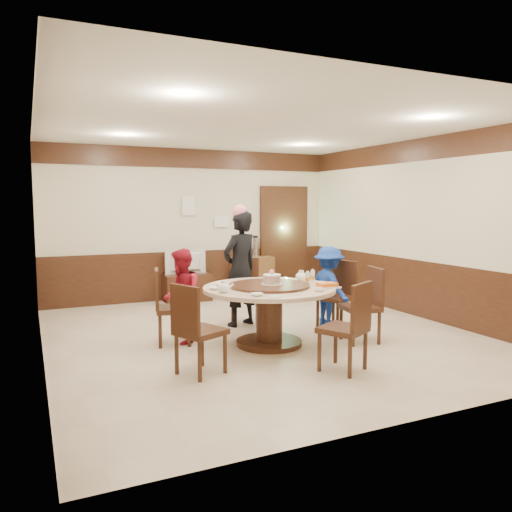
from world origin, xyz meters
name	(u,v)px	position (x,y,z in m)	size (l,w,h in m)	color
room	(261,256)	(0.01, 0.01, 1.08)	(6.00, 6.04, 2.84)	beige
banquet_table	(269,304)	(-0.12, -0.49, 0.53)	(1.67, 1.67, 0.78)	#371D11
chair_0	(337,307)	(1.14, -0.12, 0.30)	(0.56, 0.55, 0.97)	#371D11
chair_1	(245,303)	(0.07, 0.71, 0.30)	(0.58, 0.59, 0.97)	#371D11
chair_2	(172,320)	(-1.22, 0.07, 0.30)	(0.54, 0.53, 0.97)	#371D11
chair_3	(199,346)	(-1.27, -1.16, 0.30)	(0.59, 0.58, 0.97)	#371D11
chair_4	(345,343)	(0.18, -1.71, 0.30)	(0.59, 0.60, 0.97)	#371D11
chair_5	(362,319)	(1.04, -0.86, 0.30)	(0.52, 0.51, 0.97)	#371D11
person_standing	(240,269)	(-0.05, 0.62, 0.84)	(0.62, 0.40, 1.69)	black
person_red	(182,296)	(-1.09, 0.09, 0.61)	(0.59, 0.46, 1.22)	#A71628
person_blue	(329,287)	(1.05, -0.05, 0.59)	(0.76, 0.44, 1.18)	#18399B
birthday_cake	(272,279)	(-0.09, -0.50, 0.84)	(0.27, 0.27, 0.19)	white
teapot_left	(224,288)	(-0.79, -0.65, 0.81)	(0.17, 0.15, 0.13)	white
teapot_right	(301,277)	(0.47, -0.27, 0.81)	(0.17, 0.15, 0.13)	white
bowl_0	(221,284)	(-0.64, -0.15, 0.77)	(0.14, 0.14, 0.03)	white
bowl_1	(319,290)	(0.27, -1.05, 0.77)	(0.13, 0.13, 0.04)	white
bowl_2	(257,295)	(-0.53, -1.01, 0.77)	(0.14, 0.14, 0.03)	white
bowl_3	(322,283)	(0.57, -0.63, 0.77)	(0.12, 0.12, 0.04)	white
bowl_4	(215,288)	(-0.82, -0.41, 0.77)	(0.14, 0.14, 0.04)	white
saucer_near	(275,296)	(-0.37, -1.14, 0.76)	(0.18, 0.18, 0.01)	white
saucer_far	(282,279)	(0.33, 0.01, 0.76)	(0.18, 0.18, 0.01)	white
shrimp_platter	(327,286)	(0.49, -0.87, 0.78)	(0.30, 0.20, 0.06)	white
bottle_0	(308,279)	(0.39, -0.56, 0.83)	(0.06, 0.06, 0.16)	silver
bottle_1	(313,277)	(0.54, -0.45, 0.83)	(0.06, 0.06, 0.16)	silver
tv_stand	(187,287)	(-0.22, 2.75, 0.25)	(0.85, 0.45, 0.50)	#371D11
television	(187,262)	(-0.22, 2.75, 0.72)	(0.76, 0.10, 0.44)	gray
side_cabinet	(252,276)	(1.12, 2.78, 0.38)	(0.80, 0.40, 0.75)	brown
thermos	(255,247)	(1.18, 2.78, 0.94)	(0.15, 0.15, 0.38)	silver
notice_left	(189,206)	(-0.10, 2.96, 1.75)	(0.25, 0.00, 0.35)	white
notice_right	(222,221)	(0.55, 2.96, 1.45)	(0.30, 0.00, 0.22)	white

